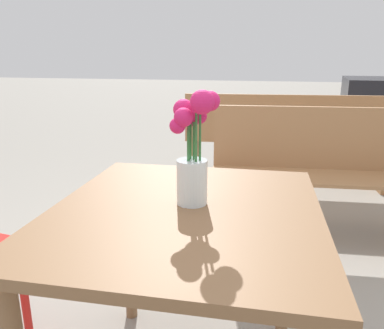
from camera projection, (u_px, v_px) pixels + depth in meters
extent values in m
cube|color=brown|center=(186.00, 212.00, 1.12)|extent=(0.85, 0.93, 0.03)
cylinder|color=brown|center=(129.00, 249.00, 1.63)|extent=(0.05, 0.05, 0.68)
cylinder|color=brown|center=(286.00, 264.00, 1.51)|extent=(0.05, 0.05, 0.68)
cylinder|color=silver|center=(192.00, 182.00, 1.13)|extent=(0.09, 0.09, 0.14)
cylinder|color=silver|center=(192.00, 190.00, 1.13)|extent=(0.08, 0.08, 0.08)
cylinder|color=#337038|center=(200.00, 155.00, 1.10)|extent=(0.01, 0.01, 0.28)
sphere|color=#D11E60|center=(210.00, 101.00, 1.06)|extent=(0.06, 0.06, 0.06)
cylinder|color=#337038|center=(194.00, 162.00, 1.12)|extent=(0.01, 0.01, 0.24)
sphere|color=#D11E60|center=(199.00, 116.00, 1.10)|extent=(0.05, 0.05, 0.05)
cylinder|color=#337038|center=(192.00, 162.00, 1.13)|extent=(0.01, 0.01, 0.23)
sphere|color=#D11E60|center=(191.00, 116.00, 1.12)|extent=(0.07, 0.07, 0.07)
cylinder|color=#337038|center=(189.00, 159.00, 1.12)|extent=(0.01, 0.01, 0.25)
sphere|color=#D11E60|center=(184.00, 110.00, 1.10)|extent=(0.06, 0.06, 0.06)
cylinder|color=#337038|center=(187.00, 166.00, 1.11)|extent=(0.01, 0.01, 0.22)
sphere|color=#D11E60|center=(178.00, 126.00, 1.06)|extent=(0.05, 0.05, 0.05)
cylinder|color=#337038|center=(190.00, 163.00, 1.10)|extent=(0.01, 0.01, 0.24)
sphere|color=#D11E60|center=(184.00, 117.00, 1.05)|extent=(0.05, 0.05, 0.05)
cylinder|color=#337038|center=(196.00, 157.00, 1.09)|extent=(0.01, 0.01, 0.28)
sphere|color=#D11E60|center=(202.00, 102.00, 1.02)|extent=(0.07, 0.07, 0.07)
cylinder|color=red|center=(25.00, 300.00, 1.47)|extent=(0.03, 0.03, 0.45)
cube|color=#9E7047|center=(329.00, 177.00, 2.29)|extent=(1.47, 0.53, 0.02)
cube|color=#9E7047|center=(327.00, 138.00, 2.38)|extent=(1.43, 0.21, 0.40)
cube|color=#9E7047|center=(220.00, 206.00, 2.43)|extent=(0.10, 0.33, 0.43)
cube|color=#9E7047|center=(286.00, 139.00, 3.39)|extent=(1.83, 0.57, 0.02)
cube|color=#9E7047|center=(290.00, 119.00, 3.18)|extent=(1.79, 0.25, 0.40)
cube|color=#9E7047|center=(194.00, 160.00, 3.56)|extent=(0.10, 0.33, 0.43)
cube|color=#9E7047|center=(381.00, 166.00, 3.34)|extent=(0.10, 0.33, 0.43)
cylinder|color=black|center=(377.00, 101.00, 7.79)|extent=(0.61, 0.21, 0.60)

